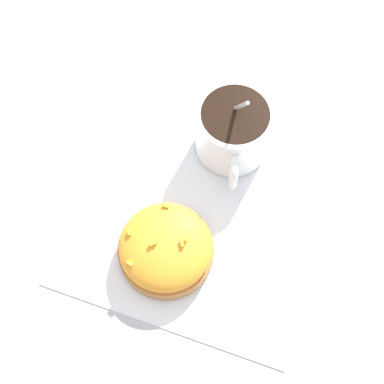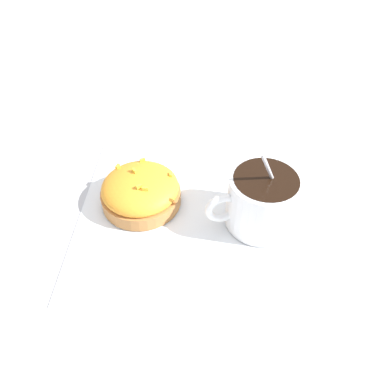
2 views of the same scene
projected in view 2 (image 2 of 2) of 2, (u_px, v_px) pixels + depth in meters
ground_plane at (199, 215)px, 0.47m from camera, size 3.00×3.00×0.00m
paper_napkin at (199, 214)px, 0.47m from camera, size 0.32×0.29×0.00m
coffee_cup at (262, 201)px, 0.43m from camera, size 0.11×0.08×0.11m
frosted_pastry at (141, 191)px, 0.47m from camera, size 0.10×0.10×0.05m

